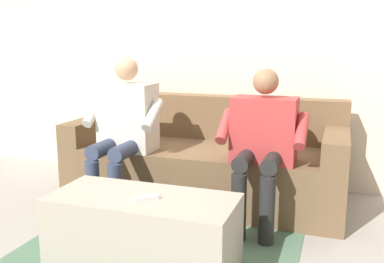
# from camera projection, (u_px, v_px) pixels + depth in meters

# --- Properties ---
(ground_plane) EXTENTS (8.00, 8.00, 0.00)m
(ground_plane) POSITION_uv_depth(u_px,v_px,m) (173.00, 233.00, 2.90)
(ground_plane) COLOR gray
(back_wall) EXTENTS (5.36, 0.06, 2.77)m
(back_wall) POSITION_uv_depth(u_px,v_px,m) (225.00, 27.00, 3.81)
(back_wall) COLOR beige
(back_wall) RESTS_ON ground
(couch) EXTENTS (2.16, 0.85, 0.81)m
(couch) POSITION_uv_depth(u_px,v_px,m) (206.00, 163.00, 3.52)
(couch) COLOR brown
(couch) RESTS_ON ground
(coffee_table) EXTENTS (1.04, 0.47, 0.42)m
(coffee_table) POSITION_uv_depth(u_px,v_px,m) (143.00, 232.00, 2.44)
(coffee_table) COLOR #A89E8E
(coffee_table) RESTS_ON ground
(person_left_seated) EXTENTS (0.59, 0.52, 1.08)m
(person_left_seated) POSITION_uv_depth(u_px,v_px,m) (262.00, 138.00, 2.92)
(person_left_seated) COLOR #B23838
(person_left_seated) RESTS_ON ground
(person_right_seated) EXTENTS (0.56, 0.57, 1.15)m
(person_right_seated) POSITION_uv_depth(u_px,v_px,m) (124.00, 125.00, 3.25)
(person_right_seated) COLOR beige
(person_right_seated) RESTS_ON ground
(remote_white) EXTENTS (0.13, 0.13, 0.02)m
(remote_white) POSITION_uv_depth(u_px,v_px,m) (146.00, 198.00, 2.34)
(remote_white) COLOR white
(remote_white) RESTS_ON coffee_table
(floor_rug) EXTENTS (1.66, 1.69, 0.01)m
(floor_rug) POSITION_uv_depth(u_px,v_px,m) (154.00, 254.00, 2.61)
(floor_rug) COLOR #4C7056
(floor_rug) RESTS_ON ground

